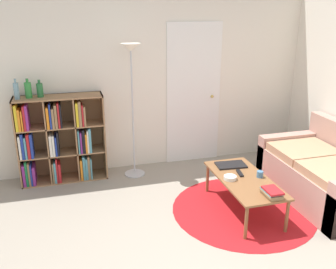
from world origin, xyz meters
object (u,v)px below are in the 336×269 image
coffee_table (244,181)px  bookshelf (58,140)px  couch (328,175)px  floor_lamp (132,74)px  bowl (230,178)px  bottle_right (40,90)px  laptop (231,165)px  cup (260,174)px  bottle_left (16,91)px  bottle_middle (28,90)px

coffee_table → bookshelf: bearing=145.3°
couch → coffee_table: (-1.13, -0.01, 0.07)m
floor_lamp → bowl: 1.80m
bookshelf → bottle_right: 0.69m
floor_lamp → laptop: size_ratio=4.82×
bowl → cup: (0.35, -0.04, 0.02)m
bookshelf → bowl: bookshelf is taller
floor_lamp → bottle_left: (-1.40, 0.08, -0.15)m
laptop → bookshelf: bearing=153.0°
coffee_table → cup: cup is taller
bowl → bottle_left: size_ratio=0.57×
bowl → cup: 0.35m
laptop → bowl: bearing=-115.9°
couch → bowl: couch is taller
cup → bottle_middle: (-2.47, 1.40, 0.81)m
bottle_left → bottle_right: size_ratio=1.16×
bookshelf → coffee_table: size_ratio=1.01×
floor_lamp → couch: (2.14, -1.27, -1.10)m
bookshelf → couch: bearing=-23.8°
couch → laptop: size_ratio=4.27×
cup → floor_lamp: bearing=133.0°
bottle_left → laptop: bearing=-22.2°
laptop → bottle_left: (-2.42, 0.99, 0.85)m
floor_lamp → bottle_right: bearing=173.8°
floor_lamp → bottle_middle: bearing=174.8°
bookshelf → coffee_table: (2.00, -1.38, -0.20)m
bookshelf → bottle_middle: size_ratio=4.77×
bottle_right → bowl: bearing=-34.6°
couch → cup: (-0.94, -0.02, 0.14)m
bookshelf → bottle_left: bearing=-176.1°
cup → bottle_right: 2.84m
bookshelf → laptop: bookshelf is taller
bottle_middle → bottle_right: (0.14, 0.01, -0.01)m
laptop → bottle_left: 2.75m
couch → bottle_middle: (-3.42, 1.38, 0.95)m
couch → floor_lamp: bearing=149.4°
bookshelf → bottle_right: (-0.16, 0.01, 0.67)m
floor_lamp → couch: floor_lamp is taller
bottle_right → floor_lamp: bearing=-6.2°
couch → cup: bearing=-178.8°
floor_lamp → bottle_left: bearing=176.7°
coffee_table → bottle_left: bottle_left is taller
laptop → bottle_right: size_ratio=1.71×
bookshelf → bottle_right: bottle_right is taller
couch → bottle_right: bottle_right is taller
bookshelf → coffee_table: bookshelf is taller
floor_lamp → cup: 2.01m
floor_lamp → bowl: size_ratio=12.52×
floor_lamp → couch: 2.72m
bookshelf → laptop: bearing=-27.0°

